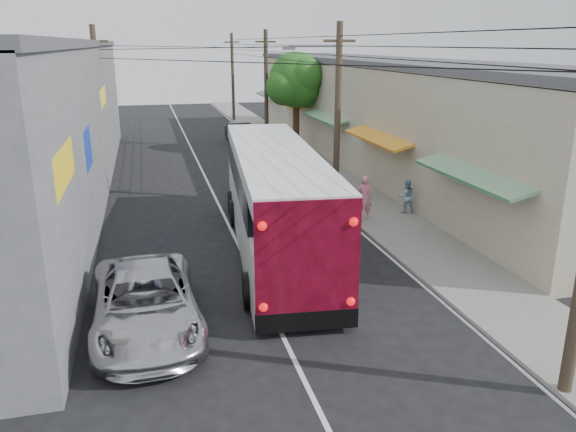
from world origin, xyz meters
The scene contains 13 objects.
ground centered at (0.00, 0.00, 0.00)m, with size 120.00×120.00×0.00m, color black.
sidewalk centered at (6.50, 20.00, 0.06)m, with size 3.00×80.00×0.12m, color slate.
building_right centered at (10.99, 22.00, 3.15)m, with size 7.09×40.00×6.25m.
building_left centered at (-8.50, 18.00, 3.65)m, with size 7.20×36.00×7.25m.
utility_poles centered at (3.13, 20.33, 4.13)m, with size 11.80×45.28×8.00m.
street_tree centered at (6.87, 26.02, 4.67)m, with size 4.40×4.00×6.60m.
coach_bus centered at (1.21, 7.99, 1.89)m, with size 3.91×12.88×3.66m.
jeepney centered at (-3.31, 3.00, 0.79)m, with size 2.62×5.68×1.58m, color silver.
parked_suv centered at (3.80, 15.09, 0.87)m, with size 2.42×5.96×1.73m, color #96979E.
parked_car_mid centered at (4.49, 21.06, 0.78)m, with size 1.84×4.58×1.56m, color #28282E.
parked_car_far centered at (3.80, 30.64, 0.72)m, with size 1.52×4.36×1.44m, color black.
pedestrian_near centered at (5.53, 10.36, 1.02)m, with size 0.66×0.43×1.81m, color pink.
pedestrian_far centered at (7.60, 10.70, 0.85)m, with size 0.71×0.55×1.46m, color #8EAFCE.
Camera 1 is at (-2.97, -10.50, 7.11)m, focal length 35.00 mm.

